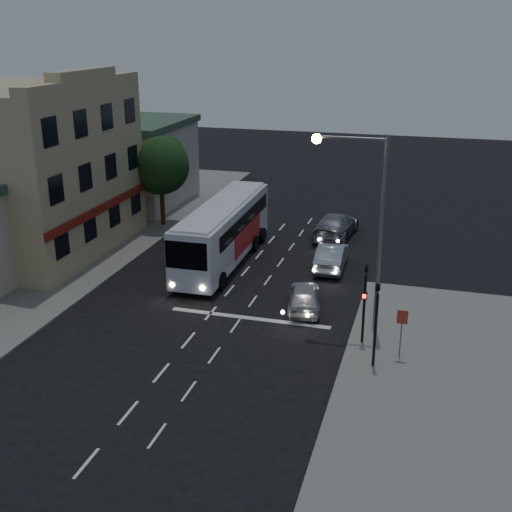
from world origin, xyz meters
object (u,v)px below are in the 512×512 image
(car_sedan_b, at_px, (336,225))
(regulatory_sign, at_px, (402,326))
(car_sedan_a, at_px, (331,256))
(traffic_signal_main, at_px, (365,294))
(car_suv, at_px, (304,296))
(streetlight, at_px, (367,212))
(traffic_signal_side, at_px, (376,315))
(tour_bus, at_px, (223,230))
(street_tree, at_px, (160,163))

(car_sedan_b, xyz_separation_m, regulatory_sign, (5.33, -16.08, 0.80))
(car_sedan_a, relative_size, traffic_signal_main, 1.09)
(car_suv, relative_size, streetlight, 0.44)
(car_suv, xyz_separation_m, traffic_signal_main, (3.28, -3.02, 1.75))
(traffic_signal_side, bearing_deg, regulatory_sign, 43.92)
(car_sedan_a, distance_m, regulatory_sign, 11.15)
(tour_bus, xyz_separation_m, car_sedan_a, (6.41, 0.67, -1.23))
(tour_bus, relative_size, street_tree, 1.92)
(traffic_signal_side, relative_size, streetlight, 0.46)
(regulatory_sign, bearing_deg, streetlight, 128.75)
(car_suv, xyz_separation_m, traffic_signal_side, (3.98, -5.00, 1.75))
(tour_bus, xyz_separation_m, car_suv, (6.05, -5.40, -1.29))
(car_sedan_b, xyz_separation_m, streetlight, (3.37, -13.64, 4.93))
(traffic_signal_main, xyz_separation_m, regulatory_sign, (1.70, -1.01, -0.82))
(traffic_signal_main, distance_m, streetlight, 3.61)
(car_sedan_b, distance_m, traffic_signal_main, 15.58)
(traffic_signal_side, height_order, regulatory_sign, traffic_signal_side)
(tour_bus, height_order, traffic_signal_side, traffic_signal_side)
(car_sedan_a, bearing_deg, regulatory_sign, 112.55)
(tour_bus, height_order, car_sedan_b, tour_bus)
(tour_bus, bearing_deg, traffic_signal_side, -46.86)
(traffic_signal_side, relative_size, regulatory_sign, 1.86)
(tour_bus, bearing_deg, car_suv, -42.58)
(car_sedan_a, distance_m, street_tree, 14.38)
(tour_bus, distance_m, car_suv, 8.21)
(regulatory_sign, relative_size, street_tree, 0.35)
(car_sedan_a, relative_size, regulatory_sign, 2.03)
(streetlight, distance_m, street_tree, 20.19)
(traffic_signal_main, bearing_deg, traffic_signal_side, -70.51)
(car_suv, height_order, streetlight, streetlight)
(tour_bus, height_order, regulatory_sign, tour_bus)
(traffic_signal_side, bearing_deg, car_suv, 128.50)
(car_sedan_a, height_order, traffic_signal_main, traffic_signal_main)
(car_sedan_b, height_order, traffic_signal_main, traffic_signal_main)
(car_suv, height_order, traffic_signal_main, traffic_signal_main)
(car_sedan_a, height_order, car_sedan_b, car_sedan_b)
(car_sedan_b, bearing_deg, streetlight, 109.11)
(car_sedan_a, bearing_deg, car_suv, 84.58)
(streetlight, bearing_deg, car_suv, 152.10)
(street_tree, bearing_deg, car_suv, -41.85)
(streetlight, bearing_deg, street_tree, 140.49)
(traffic_signal_side, relative_size, street_tree, 0.66)
(car_sedan_b, relative_size, streetlight, 0.61)
(car_sedan_a, height_order, streetlight, streetlight)
(tour_bus, distance_m, traffic_signal_side, 14.45)
(traffic_signal_main, bearing_deg, car_sedan_b, 103.53)
(car_sedan_a, bearing_deg, tour_bus, 4.01)
(car_suv, xyz_separation_m, street_tree, (-12.53, 11.22, 3.82))
(car_suv, distance_m, regulatory_sign, 6.48)
(regulatory_sign, distance_m, streetlight, 5.18)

